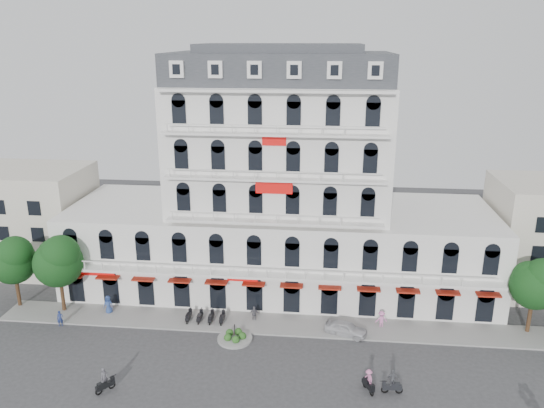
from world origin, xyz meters
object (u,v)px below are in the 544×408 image
Objects in this scene: parked_car at (346,328)px; rider_northeast at (393,382)px; rider_center at (369,380)px; rider_west at (105,381)px.

parked_car is 8.81m from rider_northeast.
rider_center reaches higher than parked_car.
rider_west is (-18.89, -10.20, 0.26)m from parked_car.
parked_car is 21.47m from rider_west.
rider_center is (1.48, -8.10, 0.33)m from parked_car.
parked_car is 2.03× the size of rider_center.
rider_center is at bearing -4.01° from rider_northeast.
rider_northeast is (22.20, 2.04, 0.09)m from rider_west.
rider_northeast reaches higher than rider_center.
rider_west is 20.48m from rider_center.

